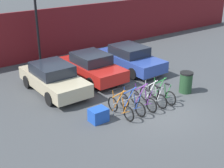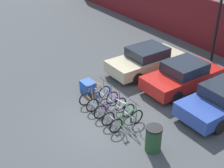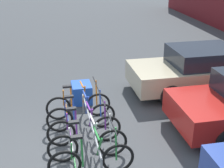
# 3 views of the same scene
# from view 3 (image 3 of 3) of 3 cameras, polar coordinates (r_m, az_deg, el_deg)

# --- Properties ---
(ground_plane) EXTENTS (120.00, 120.00, 0.00)m
(ground_plane) POSITION_cam_3_polar(r_m,az_deg,el_deg) (7.08, -8.94, -12.64)
(ground_plane) COLOR #424447
(bike_rack) EXTENTS (2.94, 0.04, 0.57)m
(bike_rack) POSITION_cam_3_polar(r_m,az_deg,el_deg) (7.19, -3.96, -7.27)
(bike_rack) COLOR gray
(bike_rack) RESTS_ON ground
(bicycle_orange) EXTENTS (0.68, 1.71, 1.05)m
(bicycle_orange) POSITION_cam_3_polar(r_m,az_deg,el_deg) (8.27, -6.14, -3.82)
(bicycle_orange) COLOR black
(bicycle_orange) RESTS_ON ground
(bicycle_blue) EXTENTS (0.68, 1.71, 1.05)m
(bicycle_blue) POSITION_cam_3_polar(r_m,az_deg,el_deg) (7.73, -5.65, -5.84)
(bicycle_blue) COLOR black
(bicycle_blue) RESTS_ON ground
(bicycle_purple) EXTENTS (0.68, 1.71, 1.05)m
(bicycle_purple) POSITION_cam_3_polar(r_m,az_deg,el_deg) (7.19, -5.07, -8.23)
(bicycle_purple) COLOR black
(bicycle_purple) RESTS_ON ground
(bicycle_white) EXTENTS (0.68, 1.71, 1.05)m
(bicycle_white) POSITION_cam_3_polar(r_m,az_deg,el_deg) (6.69, -4.43, -10.85)
(bicycle_white) COLOR black
(bicycle_white) RESTS_ON ground
(bicycle_green) EXTENTS (0.68, 1.71, 1.05)m
(bicycle_green) POSITION_cam_3_polar(r_m,az_deg,el_deg) (6.24, -3.73, -13.65)
(bicycle_green) COLOR black
(bicycle_green) RESTS_ON ground
(car_beige) EXTENTS (1.91, 4.26, 1.40)m
(car_beige) POSITION_cam_3_polar(r_m,az_deg,el_deg) (10.13, 15.64, 2.54)
(car_beige) COLOR #C1B28E
(car_beige) RESTS_ON ground
(cargo_crate) EXTENTS (0.70, 0.56, 0.55)m
(cargo_crate) POSITION_cam_3_polar(r_m,az_deg,el_deg) (9.20, -5.58, -1.59)
(cargo_crate) COLOR blue
(cargo_crate) RESTS_ON ground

